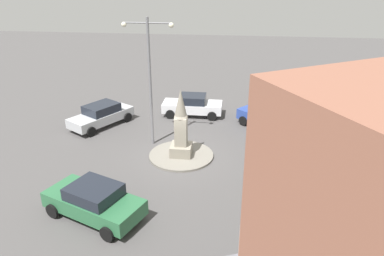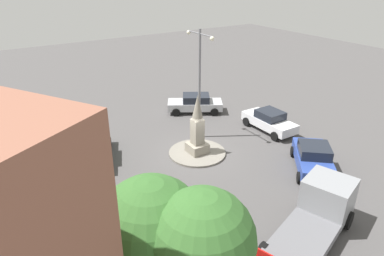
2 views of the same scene
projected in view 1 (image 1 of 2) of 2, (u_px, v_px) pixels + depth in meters
name	position (u px, v px, depth m)	size (l,w,h in m)	color
ground_plane	(181.00, 156.00, 20.61)	(80.00, 80.00, 0.00)	#4F4C4C
traffic_island	(181.00, 155.00, 20.58)	(3.61, 3.61, 0.12)	gray
monument	(181.00, 128.00, 19.91)	(1.15, 1.15, 3.81)	gray
streetlamp	(150.00, 71.00, 20.31)	(2.83, 0.28, 7.37)	slate
car_silver_parked_left	(101.00, 115.00, 24.30)	(3.72, 4.59, 1.48)	#B7BABF
car_blue_near_island	(271.00, 117.00, 23.86)	(4.43, 4.18, 1.60)	#2D479E
car_green_waiting	(94.00, 201.00, 15.35)	(4.66, 3.33, 1.51)	#2D6B42
car_white_far_side	(192.00, 105.00, 26.02)	(4.18, 1.90, 1.50)	silver
truck_grey_passing	(345.00, 144.00, 19.70)	(3.76, 6.14, 2.19)	gray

